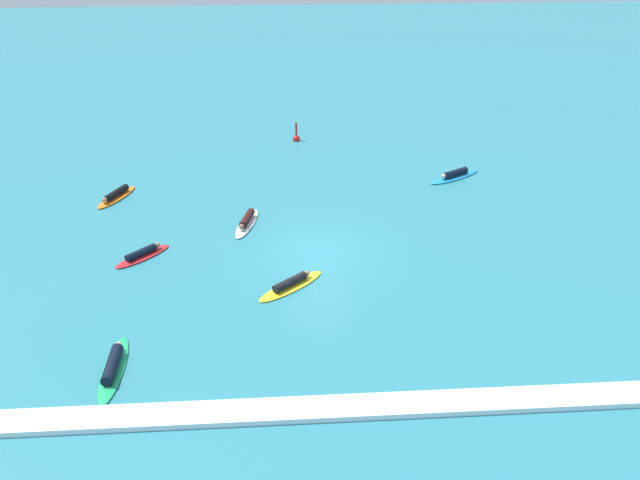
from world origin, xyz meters
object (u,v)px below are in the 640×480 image
(surfer_on_blue_board, at_px, (455,175))
(surfer_on_green_board, at_px, (113,366))
(surfer_on_red_board, at_px, (143,254))
(marker_buoy, at_px, (296,138))
(surfer_on_orange_board, at_px, (116,195))
(surfer_on_yellow_board, at_px, (291,284))
(surfer_on_white_board, at_px, (247,221))

(surfer_on_blue_board, height_order, surfer_on_green_board, surfer_on_green_board)
(surfer_on_red_board, relative_size, marker_buoy, 1.90)
(surfer_on_orange_board, relative_size, marker_buoy, 2.32)
(surfer_on_green_board, relative_size, surfer_on_yellow_board, 1.17)
(surfer_on_green_board, height_order, surfer_on_orange_board, surfer_on_green_board)
(surfer_on_green_board, xyz_separation_m, surfer_on_yellow_board, (5.41, 4.25, -0.04))
(surfer_on_blue_board, xyz_separation_m, surfer_on_white_board, (-10.10, -4.40, 0.02))
(surfer_on_orange_board, xyz_separation_m, marker_buoy, (8.57, 7.18, 0.02))
(surfer_on_orange_board, height_order, surfer_on_white_board, surfer_on_white_board)
(surfer_on_blue_board, bearing_deg, surfer_on_green_board, 14.57)
(surfer_on_white_board, bearing_deg, surfer_on_red_board, -43.64)
(surfer_on_yellow_board, xyz_separation_m, marker_buoy, (0.70, 15.23, 0.04))
(surfer_on_green_board, height_order, surfer_on_white_board, surfer_on_green_board)
(surfer_on_orange_board, bearing_deg, surfer_on_white_board, 88.88)
(surfer_on_blue_board, distance_m, surfer_on_orange_board, 16.27)
(surfer_on_green_board, relative_size, surfer_on_orange_board, 1.18)
(surfer_on_white_board, height_order, marker_buoy, marker_buoy)
(surfer_on_orange_board, relative_size, surfer_on_white_board, 0.94)
(surfer_on_blue_board, relative_size, surfer_on_orange_board, 1.14)
(surfer_on_yellow_board, distance_m, surfer_on_white_board, 5.31)
(surfer_on_blue_board, bearing_deg, marker_buoy, -67.54)
(surfer_on_red_board, bearing_deg, marker_buoy, 18.62)
(surfer_on_yellow_board, relative_size, surfer_on_white_board, 0.95)
(surfer_on_green_board, height_order, marker_buoy, marker_buoy)
(surfer_on_blue_board, relative_size, marker_buoy, 2.65)
(surfer_on_green_board, distance_m, surfer_on_orange_board, 12.55)
(surfer_on_blue_board, xyz_separation_m, marker_buoy, (-7.64, 5.82, 0.03))
(surfer_on_red_board, bearing_deg, surfer_on_green_board, -132.07)
(surfer_on_red_board, xyz_separation_m, surfer_on_yellow_board, (5.71, -2.51, -0.00))
(surfer_on_orange_board, xyz_separation_m, surfer_on_white_board, (6.12, -3.04, 0.01))
(surfer_on_red_board, xyz_separation_m, marker_buoy, (6.41, 12.72, 0.04))
(surfer_on_red_board, relative_size, surfer_on_white_board, 0.77)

